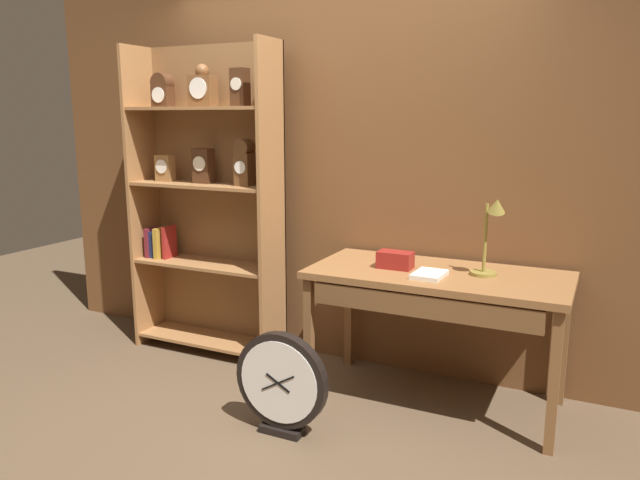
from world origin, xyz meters
TOP-DOWN VIEW (x-y plane):
  - ground_plane at (0.00, 0.00)m, footprint 10.00×10.00m
  - back_wood_panel at (0.00, 1.32)m, footprint 4.80×0.05m
  - bookshelf at (-0.90, 1.04)m, footprint 1.10×0.33m
  - workbench at (0.79, 0.88)m, footprint 1.45×0.70m
  - desk_lamp at (1.07, 0.92)m, footprint 0.20×0.19m
  - toolbox_small at (0.54, 0.88)m, footprint 0.20×0.12m
  - open_repair_manual at (0.77, 0.78)m, footprint 0.17×0.23m
  - round_clock_large at (0.16, 0.20)m, footprint 0.53×0.11m

SIDE VIEW (x-z plane):
  - ground_plane at x=0.00m, z-range 0.00..0.00m
  - round_clock_large at x=0.16m, z-range 0.00..0.57m
  - workbench at x=0.79m, z-range 0.31..1.11m
  - open_repair_manual at x=0.77m, z-range 0.80..0.82m
  - toolbox_small at x=0.54m, z-range 0.80..0.90m
  - desk_lamp at x=1.07m, z-range 0.82..1.27m
  - bookshelf at x=-0.90m, z-range 0.04..2.19m
  - back_wood_panel at x=0.00m, z-range 0.00..2.60m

